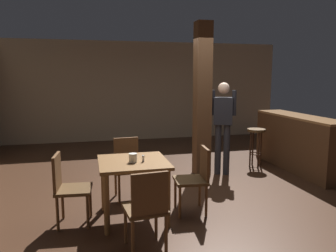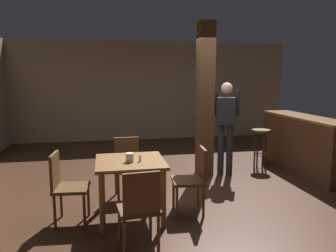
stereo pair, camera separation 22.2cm
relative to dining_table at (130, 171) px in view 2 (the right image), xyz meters
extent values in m
plane|color=#382114|center=(1.12, 0.88, -0.63)|extent=(10.80, 10.80, 0.00)
cube|color=gray|center=(1.12, 5.38, 0.77)|extent=(8.00, 0.10, 2.80)
cube|color=#4C301C|center=(1.51, 1.67, 0.77)|extent=(0.28, 0.28, 2.80)
cube|color=brown|center=(0.00, 0.00, 0.12)|extent=(0.87, 0.87, 0.04)
cylinder|color=brown|center=(0.36, 0.36, -0.26)|extent=(0.07, 0.07, 0.73)
cylinder|color=brown|center=(-0.36, 0.36, -0.26)|extent=(0.07, 0.07, 0.73)
cylinder|color=brown|center=(0.36, -0.36, -0.26)|extent=(0.07, 0.07, 0.73)
cylinder|color=brown|center=(-0.36, -0.36, -0.26)|extent=(0.07, 0.07, 0.73)
cube|color=#4C3319|center=(0.77, 0.01, -0.18)|extent=(0.46, 0.46, 0.04)
cube|color=brown|center=(0.96, -0.01, 0.05)|extent=(0.07, 0.38, 0.45)
cylinder|color=brown|center=(0.58, -0.15, -0.40)|extent=(0.04, 0.04, 0.43)
cylinder|color=brown|center=(0.61, 0.20, -0.40)|extent=(0.04, 0.04, 0.43)
cylinder|color=brown|center=(0.93, -0.18, -0.40)|extent=(0.04, 0.04, 0.43)
cylinder|color=brown|center=(0.96, 0.16, -0.40)|extent=(0.04, 0.04, 0.43)
cube|color=#4C3319|center=(0.03, 0.73, -0.18)|extent=(0.45, 0.45, 0.04)
cube|color=brown|center=(0.01, 0.92, 0.05)|extent=(0.38, 0.06, 0.45)
cylinder|color=brown|center=(0.21, 0.57, -0.40)|extent=(0.04, 0.04, 0.43)
cylinder|color=brown|center=(-0.14, 0.54, -0.40)|extent=(0.04, 0.04, 0.43)
cylinder|color=brown|center=(0.19, 0.92, -0.40)|extent=(0.04, 0.04, 0.43)
cylinder|color=brown|center=(-0.16, 0.89, -0.40)|extent=(0.04, 0.04, 0.43)
cube|color=#4C3319|center=(-0.74, 0.01, -0.18)|extent=(0.46, 0.46, 0.04)
cube|color=brown|center=(-0.93, 0.03, 0.05)|extent=(0.07, 0.38, 0.45)
cylinder|color=brown|center=(-0.55, 0.16, -0.40)|extent=(0.04, 0.04, 0.43)
cylinder|color=brown|center=(-0.58, -0.18, -0.40)|extent=(0.04, 0.04, 0.43)
cylinder|color=brown|center=(-0.90, 0.20, -0.40)|extent=(0.04, 0.04, 0.43)
cylinder|color=brown|center=(-0.93, -0.15, -0.40)|extent=(0.04, 0.04, 0.43)
cube|color=#4C3319|center=(0.01, -0.79, -0.18)|extent=(0.46, 0.46, 0.04)
cube|color=brown|center=(0.03, -0.98, 0.05)|extent=(0.38, 0.07, 0.45)
cylinder|color=brown|center=(-0.18, -0.63, -0.40)|extent=(0.04, 0.04, 0.43)
cylinder|color=brown|center=(0.17, -0.60, -0.40)|extent=(0.04, 0.04, 0.43)
cylinder|color=brown|center=(-0.14, -0.98, -0.40)|extent=(0.04, 0.04, 0.43)
cylinder|color=brown|center=(0.21, -0.95, -0.40)|extent=(0.04, 0.04, 0.43)
cylinder|color=silver|center=(-0.01, -0.07, 0.20)|extent=(0.10, 0.10, 0.11)
cylinder|color=silver|center=(0.12, -0.08, 0.19)|extent=(0.03, 0.03, 0.08)
cube|color=black|center=(1.88, 1.55, 0.57)|extent=(0.39, 0.32, 0.50)
sphere|color=beige|center=(1.88, 1.55, 0.99)|extent=(0.28, 0.28, 0.21)
cylinder|color=#232328|center=(1.95, 1.52, -0.15)|extent=(0.16, 0.16, 0.95)
cylinder|color=#232328|center=(1.81, 1.59, -0.15)|extent=(0.16, 0.16, 0.95)
cylinder|color=black|center=(2.06, 1.47, 0.72)|extent=(0.11, 0.11, 0.46)
cylinder|color=black|center=(1.70, 1.63, 0.72)|extent=(0.11, 0.11, 0.46)
cube|color=brown|center=(3.47, 1.48, 0.43)|extent=(0.56, 2.29, 0.04)
cube|color=#422816|center=(3.37, 1.48, -0.11)|extent=(0.36, 2.29, 1.03)
cylinder|color=#4C3319|center=(2.76, 1.90, 0.12)|extent=(0.36, 0.36, 0.05)
torus|color=#382114|center=(2.76, 1.90, -0.36)|extent=(0.26, 0.26, 0.02)
cylinder|color=#382114|center=(2.76, 2.02, -0.26)|extent=(0.03, 0.03, 0.73)
cylinder|color=#382114|center=(2.76, 1.78, -0.26)|extent=(0.03, 0.03, 0.73)
cylinder|color=#382114|center=(2.88, 1.90, -0.26)|extent=(0.03, 0.03, 0.73)
cylinder|color=#382114|center=(2.65, 1.90, -0.26)|extent=(0.03, 0.03, 0.73)
camera|label=1|loc=(-0.53, -4.03, 1.21)|focal=35.00mm
camera|label=2|loc=(-0.31, -4.07, 1.21)|focal=35.00mm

